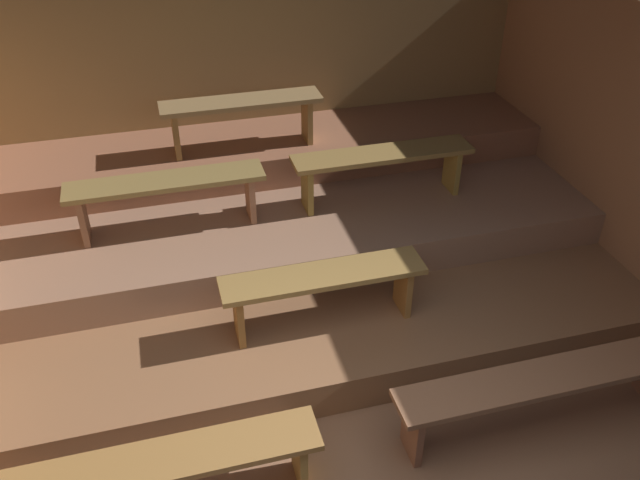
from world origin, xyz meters
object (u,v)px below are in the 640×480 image
(bench_floor_left, at_px, (146,472))
(bench_middle_left, at_px, (166,190))
(bench_lower_center, at_px, (323,284))
(bench_middle_right, at_px, (382,162))
(bench_floor_right, at_px, (543,385))
(bench_upper_center, at_px, (242,110))

(bench_floor_left, height_order, bench_middle_left, bench_middle_left)
(bench_lower_center, bearing_deg, bench_middle_right, 53.48)
(bench_middle_left, bearing_deg, bench_floor_left, -99.34)
(bench_floor_right, xyz_separation_m, bench_middle_right, (-0.37, 2.27, 0.61))
(bench_floor_left, relative_size, bench_middle_right, 1.30)
(bench_upper_center, bearing_deg, bench_lower_center, -82.80)
(bench_lower_center, xyz_separation_m, bench_middle_right, (0.87, 1.17, 0.31))
(bench_floor_right, xyz_separation_m, bench_lower_center, (-1.24, 1.09, 0.29))
(bench_floor_left, distance_m, bench_floor_right, 2.63)
(bench_floor_left, bearing_deg, bench_upper_center, 69.18)
(bench_upper_center, bearing_deg, bench_floor_right, -63.80)
(bench_upper_center, bearing_deg, bench_floor_left, -110.82)
(bench_middle_right, height_order, bench_upper_center, bench_upper_center)
(bench_floor_left, relative_size, bench_middle_left, 1.30)
(bench_floor_right, bearing_deg, bench_middle_left, 134.88)
(bench_middle_right, bearing_deg, bench_lower_center, -126.52)
(bench_floor_left, distance_m, bench_upper_center, 3.35)
(bench_upper_center, bearing_deg, bench_middle_left, -135.94)
(bench_floor_right, xyz_separation_m, bench_middle_left, (-2.26, 2.27, 0.61))
(bench_floor_left, distance_m, bench_middle_right, 3.26)
(bench_floor_left, relative_size, bench_lower_center, 1.37)
(bench_middle_left, xyz_separation_m, bench_middle_right, (1.88, 0.00, 0.00))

